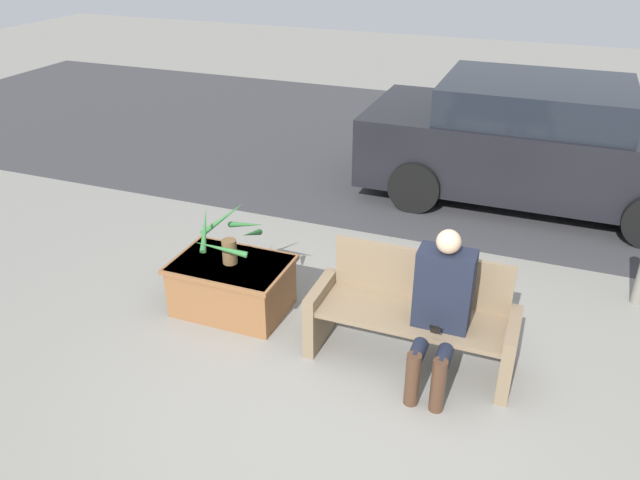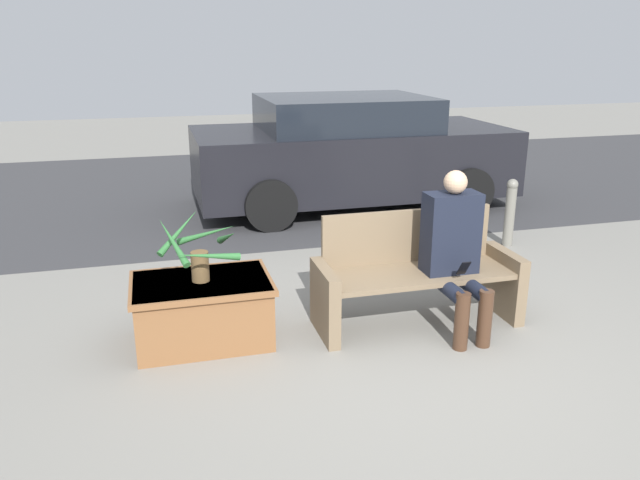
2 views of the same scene
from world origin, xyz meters
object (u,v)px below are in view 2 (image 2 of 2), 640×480
bench (415,274)px  person_seated (455,247)px  bollard_post (510,211)px  planter_box (203,308)px  potted_plant (199,249)px  parked_car (350,152)px

bench → person_seated: person_seated is taller
person_seated → bollard_post: size_ratio=1.67×
person_seated → bollard_post: 2.24m
bench → planter_box: (-1.61, 0.08, -0.13)m
bench → bollard_post: size_ratio=2.16×
planter_box → potted_plant: (0.00, 0.01, 0.45)m
potted_plant → bollard_post: potted_plant is taller
planter_box → bollard_post: bearing=22.7°
bench → bollard_post: (1.71, 1.48, -0.01)m
person_seated → planter_box: person_seated is taller
bench → planter_box: bench is taller
bench → potted_plant: (-1.61, 0.10, 0.31)m
planter_box → bench: bearing=-3.0°
bench → parked_car: size_ratio=0.39×
potted_plant → bench: bearing=-3.4°
bench → parked_car: bearing=80.3°
parked_car → bollard_post: (1.10, -2.09, -0.33)m
bollard_post → bench: bearing=-139.3°
bench → potted_plant: size_ratio=2.68×
person_seated → planter_box: bearing=171.9°
bench → planter_box: size_ratio=1.58×
bollard_post → parked_car: bearing=117.9°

